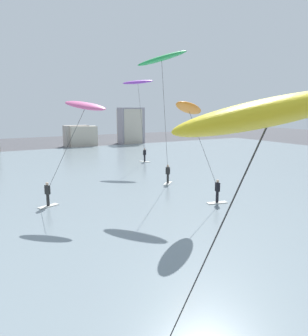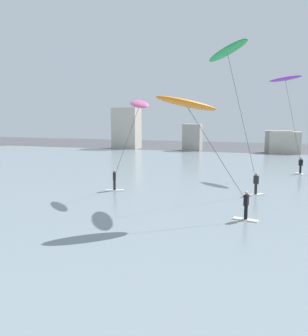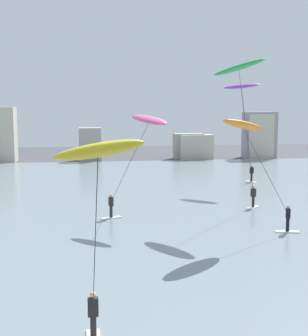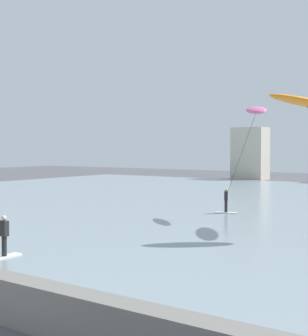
% 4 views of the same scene
% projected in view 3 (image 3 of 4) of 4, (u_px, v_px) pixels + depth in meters
% --- Properties ---
extents(water_bay, '(84.00, 52.00, 0.10)m').
position_uv_depth(water_bay, '(169.00, 200.00, 38.37)').
color(water_bay, gray).
rests_on(water_bay, ground).
extents(far_shore_buildings, '(40.18, 3.63, 7.22)m').
position_uv_depth(far_shore_buildings, '(153.00, 138.00, 65.95)').
color(far_shore_buildings, beige).
rests_on(far_shore_buildings, ground).
extents(kitesurfer_purple, '(4.12, 4.20, 9.49)m').
position_uv_depth(kitesurfer_purple, '(242.00, 95.00, 43.47)').
color(kitesurfer_purple, silver).
rests_on(kitesurfer_purple, water_bay).
extents(kitesurfer_orange, '(5.69, 3.17, 6.95)m').
position_uv_depth(kitesurfer_orange, '(247.00, 133.00, 26.41)').
color(kitesurfer_orange, silver).
rests_on(kitesurfer_orange, water_bay).
extents(kitesurfer_yellow, '(2.65, 4.03, 6.88)m').
position_uv_depth(kitesurfer_yellow, '(97.00, 180.00, 12.70)').
color(kitesurfer_yellow, silver).
rests_on(kitesurfer_yellow, water_bay).
extents(kitesurfer_pink, '(4.49, 2.95, 7.08)m').
position_uv_depth(kitesurfer_pink, '(145.00, 130.00, 30.61)').
color(kitesurfer_pink, silver).
rests_on(kitesurfer_pink, water_bay).
extents(kitesurfer_green, '(4.45, 4.66, 10.59)m').
position_uv_depth(kitesurfer_green, '(240.00, 78.00, 31.54)').
color(kitesurfer_green, silver).
rests_on(kitesurfer_green, water_bay).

